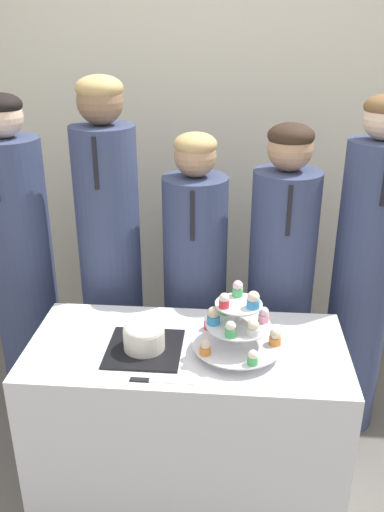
# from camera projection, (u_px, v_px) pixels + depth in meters

# --- Properties ---
(wall_back) EXTENTS (9.00, 0.06, 2.70)m
(wall_back) POSITION_uv_depth(u_px,v_px,m) (208.00, 124.00, 3.04)
(wall_back) COLOR beige
(wall_back) RESTS_ON ground_plane
(table) EXTENTS (1.22, 0.57, 0.75)m
(table) POSITION_uv_depth(u_px,v_px,m) (187.00, 422.00, 2.22)
(table) COLOR white
(table) RESTS_ON ground_plane
(round_cake) EXTENTS (0.28, 0.28, 0.12)m
(round_cake) POSITION_uv_depth(u_px,v_px,m) (144.00, 337.00, 2.02)
(round_cake) COLOR black
(round_cake) RESTS_ON table
(cake_knife) EXTENTS (0.22, 0.02, 0.01)m
(cake_knife) POSITION_uv_depth(u_px,v_px,m) (151.00, 381.00, 1.86)
(cake_knife) COLOR silver
(cake_knife) RESTS_ON table
(cupcake_stand) EXTENTS (0.34, 0.34, 0.27)m
(cupcake_stand) POSITION_uv_depth(u_px,v_px,m) (238.00, 324.00, 1.98)
(cupcake_stand) COLOR silver
(cupcake_stand) RESTS_ON table
(student_0) EXTENTS (0.30, 0.31, 1.61)m
(student_0) POSITION_uv_depth(u_px,v_px,m) (23.00, 272.00, 2.63)
(student_0) COLOR #384266
(student_0) RESTS_ON ground_plane
(student_1) EXTENTS (0.29, 0.29, 1.68)m
(student_1) POSITION_uv_depth(u_px,v_px,m) (111.00, 266.00, 2.57)
(student_1) COLOR #384266
(student_1) RESTS_ON ground_plane
(student_2) EXTENTS (0.30, 0.30, 1.45)m
(student_2) POSITION_uv_depth(u_px,v_px,m) (195.00, 292.00, 2.59)
(student_2) COLOR #384266
(student_2) RESTS_ON ground_plane
(student_3) EXTENTS (0.30, 0.31, 1.50)m
(student_3) POSITION_uv_depth(u_px,v_px,m) (280.00, 291.00, 2.55)
(student_3) COLOR #384266
(student_3) RESTS_ON ground_plane
(student_4) EXTENTS (0.27, 0.28, 1.62)m
(student_4) POSITION_uv_depth(u_px,v_px,m) (362.00, 282.00, 2.50)
(student_4) COLOR #384266
(student_4) RESTS_ON ground_plane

